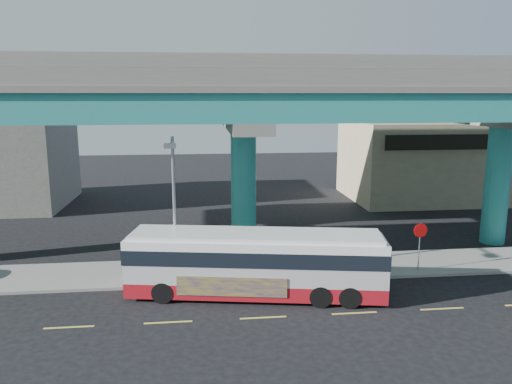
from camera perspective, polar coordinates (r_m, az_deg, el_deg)
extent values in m
plane|color=black|center=(22.15, 0.73, -13.85)|extent=(120.00, 120.00, 0.00)
cube|color=gray|center=(27.18, -0.73, -8.84)|extent=(70.00, 4.00, 0.15)
cube|color=#D8C64C|center=(22.41, -20.60, -14.27)|extent=(2.00, 0.12, 0.01)
cube|color=#D8C64C|center=(21.78, -10.01, -14.46)|extent=(2.00, 0.12, 0.01)
cube|color=#D8C64C|center=(21.88, 0.83, -14.16)|extent=(2.00, 0.12, 0.01)
cube|color=#D8C64C|center=(22.69, 11.19, -13.42)|extent=(2.00, 0.12, 0.01)
cube|color=#D8C64C|center=(24.15, 20.49, -12.39)|extent=(2.00, 0.12, 0.01)
cylinder|color=teal|center=(29.58, -1.42, 0.09)|extent=(1.50, 1.50, 7.40)
cube|color=gray|center=(29.08, -1.46, 7.85)|extent=(2.00, 12.00, 0.60)
cube|color=gray|center=(32.54, -2.01, 9.78)|extent=(1.80, 5.00, 1.20)
cylinder|color=teal|center=(34.81, 25.83, 0.65)|extent=(1.50, 1.50, 7.40)
cube|color=gray|center=(34.39, 26.39, 7.21)|extent=(2.00, 12.00, 0.60)
cube|color=gray|center=(37.35, 23.61, 9.04)|extent=(1.80, 5.00, 1.20)
cube|color=teal|center=(25.56, -0.78, 9.65)|extent=(52.00, 5.00, 1.40)
cube|color=gray|center=(25.55, -0.78, 11.56)|extent=(52.00, 5.40, 0.30)
cube|color=gray|center=(23.08, -0.16, 12.98)|extent=(52.00, 0.25, 0.80)
cube|color=gray|center=(28.05, -1.30, 12.64)|extent=(52.00, 0.25, 0.80)
cube|color=teal|center=(32.53, -2.03, 12.07)|extent=(52.00, 5.00, 1.40)
cube|color=gray|center=(32.56, -2.04, 13.56)|extent=(52.00, 5.40, 0.30)
cube|color=gray|center=(30.10, -1.67, 14.82)|extent=(52.00, 0.25, 0.80)
cube|color=gray|center=(35.07, -2.37, 14.28)|extent=(52.00, 0.25, 0.80)
cube|color=tan|center=(47.94, 19.01, 3.48)|extent=(14.00, 10.00, 7.00)
cube|color=black|center=(43.20, 22.06, 5.31)|extent=(12.00, 0.25, 1.20)
cube|color=maroon|center=(23.88, -0.05, -10.52)|extent=(12.16, 4.60, 0.69)
cube|color=silver|center=(23.50, -0.05, -8.05)|extent=(12.16, 4.60, 1.49)
cube|color=black|center=(23.34, -0.05, -6.90)|extent=(12.22, 4.66, 0.69)
cube|color=silver|center=(23.18, -0.05, -5.61)|extent=(12.16, 4.60, 0.40)
cube|color=silver|center=(23.10, -0.05, -4.91)|extent=(11.72, 4.28, 0.20)
cube|color=black|center=(23.77, 14.59, -7.31)|extent=(0.46, 2.25, 1.19)
cube|color=black|center=(24.50, -14.21, -6.73)|extent=(0.46, 2.25, 1.19)
cube|color=navy|center=(22.64, -2.82, -10.78)|extent=(4.89, 0.93, 0.89)
cylinder|color=black|center=(23.48, -10.63, -11.23)|extent=(1.03, 0.47, 0.99)
cylinder|color=black|center=(25.55, -9.36, -9.32)|extent=(1.03, 0.47, 0.99)
cylinder|color=black|center=(22.84, 7.38, -11.78)|extent=(1.03, 0.47, 0.99)
cylinder|color=black|center=(24.96, 7.06, -9.75)|extent=(1.03, 0.47, 0.99)
cylinder|color=black|center=(22.96, 10.66, -11.76)|extent=(1.03, 0.47, 0.99)
cylinder|color=black|center=(25.07, 10.05, -9.75)|extent=(1.03, 0.47, 0.99)
cylinder|color=gray|center=(24.60, -9.30, -2.15)|extent=(0.16, 0.16, 7.24)
cylinder|color=gray|center=(23.09, -9.68, 5.60)|extent=(0.12, 1.96, 0.12)
cube|color=gray|center=(22.12, -9.81, 5.23)|extent=(0.50, 0.70, 0.18)
cylinder|color=gray|center=(27.88, 18.14, -6.30)|extent=(0.06, 0.06, 2.25)
cylinder|color=#B20A0A|center=(27.56, 18.30, -4.19)|extent=(0.78, 0.06, 0.78)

